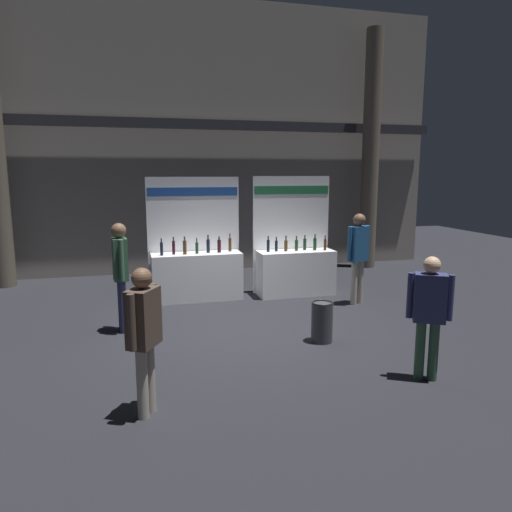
# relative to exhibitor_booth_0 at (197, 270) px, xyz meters

# --- Properties ---
(ground_plane) EXTENTS (26.45, 26.45, 0.00)m
(ground_plane) POSITION_rel_exhibitor_booth_0_xyz_m (0.48, -2.19, -0.62)
(ground_plane) COLOR black
(hall_colonnade) EXTENTS (13.22, 1.14, 6.98)m
(hall_colonnade) POSITION_rel_exhibitor_booth_0_xyz_m (0.48, 2.97, 2.85)
(hall_colonnade) COLOR gray
(hall_colonnade) RESTS_ON ground_plane
(exhibitor_booth_0) EXTENTS (1.94, 0.66, 2.54)m
(exhibitor_booth_0) POSITION_rel_exhibitor_booth_0_xyz_m (0.00, 0.00, 0.00)
(exhibitor_booth_0) COLOR white
(exhibitor_booth_0) RESTS_ON ground_plane
(exhibitor_booth_1) EXTENTS (1.73, 0.66, 2.55)m
(exhibitor_booth_1) POSITION_rel_exhibitor_booth_0_xyz_m (2.13, -0.14, -0.00)
(exhibitor_booth_1) COLOR white
(exhibitor_booth_1) RESTS_ON ground_plane
(trash_bin) EXTENTS (0.33, 0.33, 0.64)m
(trash_bin) POSITION_rel_exhibitor_booth_0_xyz_m (1.54, -3.08, -0.30)
(trash_bin) COLOR #38383D
(trash_bin) RESTS_ON ground_plane
(visitor_0) EXTENTS (0.26, 0.48, 1.82)m
(visitor_0) POSITION_rel_exhibitor_booth_0_xyz_m (-1.48, -1.78, 0.46)
(visitor_0) COLOR navy
(visitor_0) RESTS_ON ground_plane
(visitor_1) EXTENTS (0.55, 0.34, 1.83)m
(visitor_1) POSITION_rel_exhibitor_booth_0_xyz_m (3.07, -1.21, 0.48)
(visitor_1) COLOR #ADA393
(visitor_1) RESTS_ON ground_plane
(visitor_2) EXTENTS (0.49, 0.39, 1.60)m
(visitor_2) POSITION_rel_exhibitor_booth_0_xyz_m (2.28, -4.72, 0.33)
(visitor_2) COLOR #33563D
(visitor_2) RESTS_ON ground_plane
(visitor_3) EXTENTS (0.40, 0.49, 1.64)m
(visitor_3) POSITION_rel_exhibitor_booth_0_xyz_m (-1.20, -4.73, 0.36)
(visitor_3) COLOR #ADA393
(visitor_3) RESTS_ON ground_plane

